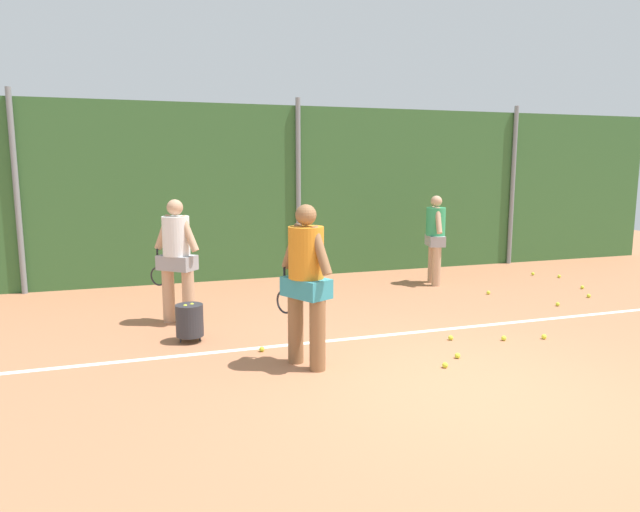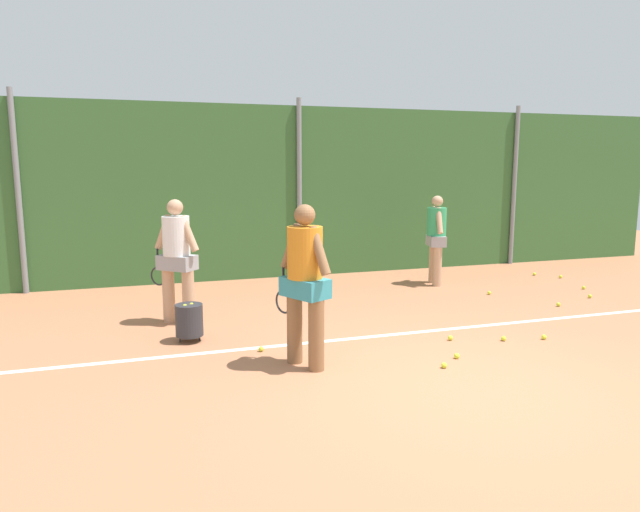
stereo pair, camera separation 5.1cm
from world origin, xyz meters
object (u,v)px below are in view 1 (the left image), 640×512
(tennis_ball_6, at_px, (504,338))
(tennis_ball_9, at_px, (533,274))
(player_backcourt_far, at_px, (435,235))
(tennis_ball_12, at_px, (558,304))
(player_midcourt, at_px, (177,255))
(tennis_ball_11, at_px, (262,349))
(tennis_ball_2, at_px, (445,365))
(tennis_ball_3, at_px, (451,338))
(tennis_ball_8, at_px, (589,296))
(tennis_ball_0, at_px, (559,276))
(player_foreground_near, at_px, (306,277))
(tennis_ball_5, at_px, (457,356))
(tennis_ball_10, at_px, (488,293))
(tennis_ball_1, at_px, (544,337))
(tennis_ball_7, at_px, (582,287))
(ball_hopper, at_px, (190,320))

(tennis_ball_6, distance_m, tennis_ball_9, 4.99)
(player_backcourt_far, distance_m, tennis_ball_12, 2.63)
(player_midcourt, height_order, tennis_ball_11, player_midcourt)
(tennis_ball_2, bearing_deg, tennis_ball_3, 55.81)
(tennis_ball_3, xyz_separation_m, tennis_ball_9, (4.03, 3.44, 0.00))
(tennis_ball_8, height_order, tennis_ball_11, same)
(tennis_ball_9, height_order, tennis_ball_12, same)
(tennis_ball_2, distance_m, tennis_ball_6, 1.44)
(tennis_ball_0, distance_m, tennis_ball_2, 6.34)
(player_backcourt_far, distance_m, tennis_ball_3, 3.79)
(tennis_ball_9, distance_m, tennis_ball_12, 2.73)
(tennis_ball_0, bearing_deg, tennis_ball_3, -145.18)
(tennis_ball_6, bearing_deg, player_foreground_near, -177.77)
(tennis_ball_5, xyz_separation_m, tennis_ball_9, (4.33, 4.10, 0.00))
(player_midcourt, bearing_deg, tennis_ball_0, -130.97)
(tennis_ball_10, height_order, tennis_ball_11, same)
(tennis_ball_1, xyz_separation_m, tennis_ball_3, (-1.21, 0.35, 0.00))
(player_midcourt, relative_size, tennis_ball_5, 27.57)
(player_backcourt_far, xyz_separation_m, tennis_ball_12, (1.06, -2.22, -0.94))
(tennis_ball_10, bearing_deg, player_foreground_near, -148.90)
(tennis_ball_3, bearing_deg, tennis_ball_8, 21.38)
(tennis_ball_1, relative_size, tennis_ball_3, 1.00)
(tennis_ball_9, xyz_separation_m, tennis_ball_10, (-1.96, -1.26, 0.00))
(player_backcourt_far, height_order, tennis_ball_7, player_backcourt_far)
(tennis_ball_8, relative_size, tennis_ball_12, 1.00)
(player_foreground_near, bearing_deg, tennis_ball_3, -107.42)
(tennis_ball_8, xyz_separation_m, tennis_ball_9, (0.43, 2.03, 0.00))
(tennis_ball_0, bearing_deg, tennis_ball_10, -159.54)
(player_backcourt_far, bearing_deg, tennis_ball_10, 38.53)
(tennis_ball_1, bearing_deg, tennis_ball_3, 164.04)
(tennis_ball_10, bearing_deg, tennis_ball_3, -133.59)
(player_backcourt_far, height_order, tennis_ball_1, player_backcourt_far)
(tennis_ball_11, bearing_deg, tennis_ball_3, -7.21)
(player_backcourt_far, bearing_deg, tennis_ball_7, 77.65)
(tennis_ball_10, xyz_separation_m, tennis_ball_12, (0.58, -1.10, 0.00))
(player_foreground_near, height_order, tennis_ball_12, player_foreground_near)
(player_backcourt_far, xyz_separation_m, tennis_ball_6, (-0.94, -3.54, -0.94))
(tennis_ball_2, bearing_deg, player_foreground_near, 159.50)
(player_midcourt, height_order, tennis_ball_3, player_midcourt)
(tennis_ball_6, height_order, tennis_ball_7, same)
(player_foreground_near, xyz_separation_m, tennis_ball_7, (6.13, 2.36, -1.02))
(tennis_ball_1, xyz_separation_m, tennis_ball_2, (-1.83, -0.56, 0.00))
(tennis_ball_2, xyz_separation_m, tennis_ball_3, (0.61, 0.90, 0.00))
(ball_hopper, relative_size, tennis_ball_3, 7.78)
(tennis_ball_3, distance_m, tennis_ball_12, 2.87)
(ball_hopper, bearing_deg, tennis_ball_10, 12.23)
(tennis_ball_7, relative_size, tennis_ball_12, 1.00)
(tennis_ball_1, height_order, tennis_ball_5, same)
(ball_hopper, distance_m, tennis_ball_7, 7.39)
(player_foreground_near, bearing_deg, tennis_ball_8, -99.63)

